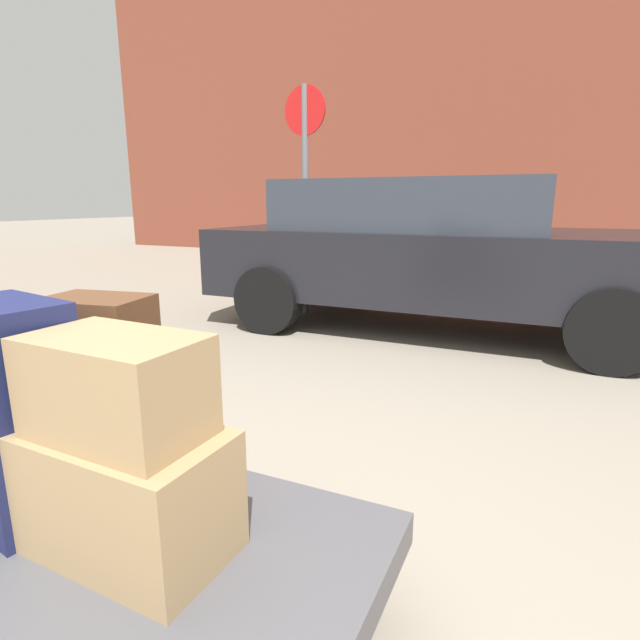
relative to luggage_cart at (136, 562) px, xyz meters
name	(u,v)px	position (x,y,z in m)	size (l,w,h in m)	color
luggage_cart	(136,562)	(0.00, 0.00, 0.00)	(1.31, 0.87, 0.34)	#4C4C51
duffel_bag_tan_center	(127,492)	(0.02, -0.02, 0.23)	(0.53, 0.31, 0.32)	#9E7F56
suitcase_navy_front_right	(10,411)	(-0.39, -0.03, 0.38)	(0.36, 0.26, 0.62)	#191E47
suitcase_brown_rear_left	(104,385)	(-0.35, 0.26, 0.37)	(0.32, 0.22, 0.59)	#51331E
duffel_bag_tan_topmost_pile	(117,386)	(0.02, -0.02, 0.52)	(0.43, 0.26, 0.25)	#9E7F56
parked_car	(434,251)	(-0.09, 4.04, 0.49)	(4.32, 1.95, 1.42)	black
no_parking_sign	(305,177)	(-1.51, 4.11, 1.21)	(0.50, 0.09, 2.39)	slate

